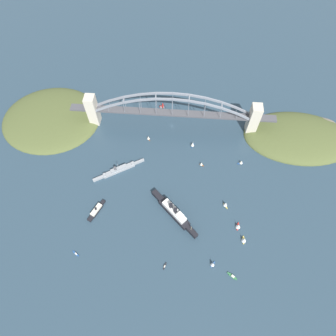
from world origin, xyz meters
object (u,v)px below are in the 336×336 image
object	(u,v)px
small_boat_1	(148,138)
small_boat_9	(241,162)
small_boat_4	(76,254)
small_boat_5	(244,240)
naval_cruiser	(118,170)
small_boat_8	(165,266)
small_boat_10	(213,264)
harbor_ferry_steamer	(96,210)
small_boat_3	(238,226)
harbor_arch_bridge	(172,113)
ocean_liner	(174,212)
small_boat_7	(232,276)
small_boat_2	(201,164)
seaplane_taxiing_near_bridge	(162,106)
small_boat_6	(226,204)
small_boat_0	(193,144)

from	to	relation	value
small_boat_1	small_boat_9	size ratio (longest dim) A/B	0.89
small_boat_4	small_boat_5	bearing A→B (deg)	-171.28
naval_cruiser	small_boat_9	size ratio (longest dim) A/B	8.17
small_boat_8	small_boat_10	bearing A→B (deg)	-174.24
harbor_ferry_steamer	small_boat_4	xyz separation A→B (m)	(13.25, 54.47, -1.73)
naval_cruiser	small_boat_1	bearing A→B (deg)	-121.35
harbor_ferry_steamer	small_boat_3	xyz separation A→B (m)	(-175.44, 8.04, 2.03)
harbor_arch_bridge	ocean_liner	xyz separation A→B (m)	(-12.07, 140.63, -22.20)
ocean_liner	small_boat_7	size ratio (longest dim) A/B	5.52
small_boat_3	small_boat_7	world-z (taller)	small_boat_3
small_boat_5	small_boat_7	world-z (taller)	small_boat_5
harbor_ferry_steamer	small_boat_2	bearing A→B (deg)	-149.01
small_boat_5	small_boat_10	world-z (taller)	small_boat_5
small_boat_1	small_boat_8	distance (m)	181.69
harbor_ferry_steamer	seaplane_taxiing_near_bridge	world-z (taller)	harbor_ferry_steamer
small_boat_5	small_boat_10	size ratio (longest dim) A/B	1.06
seaplane_taxiing_near_bridge	small_boat_10	bearing A→B (deg)	108.17
harbor_arch_bridge	small_boat_3	distance (m)	178.53
small_boat_1	small_boat_9	bearing A→B (deg)	166.27
small_boat_6	small_boat_10	size ratio (longest dim) A/B	1.06
naval_cruiser	small_boat_3	xyz separation A→B (m)	(-157.34, 68.38, 1.49)
ocean_liner	harbor_ferry_steamer	size ratio (longest dim) A/B	1.97
small_boat_3	small_boat_5	world-z (taller)	small_boat_5
small_boat_1	small_boat_7	world-z (taller)	small_boat_1
small_boat_4	small_boat_7	bearing A→B (deg)	176.38
naval_cruiser	small_boat_6	size ratio (longest dim) A/B	6.44
small_boat_1	small_boat_10	world-z (taller)	small_boat_10
small_boat_4	small_boat_7	xyz separation A→B (m)	(-179.96, 11.38, 0.22)
small_boat_5	small_boat_7	size ratio (longest dim) A/B	0.91
naval_cruiser	small_boat_9	xyz separation A→B (m)	(-165.98, -24.35, 0.62)
harbor_ferry_steamer	small_boat_8	world-z (taller)	harbor_ferry_steamer
small_boat_4	small_boat_10	xyz separation A→B (m)	(-157.82, 0.87, 3.79)
harbor_ferry_steamer	seaplane_taxiing_near_bridge	distance (m)	192.27
harbor_ferry_steamer	small_boat_6	bearing A→B (deg)	-173.08
harbor_ferry_steamer	small_boat_10	size ratio (longest dim) A/B	3.26
small_boat_1	small_boat_4	world-z (taller)	small_boat_1
small_boat_8	small_boat_7	bearing A→B (deg)	176.18
naval_cruiser	small_boat_10	distance (m)	171.41
ocean_liner	seaplane_taxiing_near_bridge	xyz separation A→B (m)	(29.64, -176.76, -3.98)
small_boat_1	small_boat_0	bearing A→B (deg)	173.32
small_boat_6	small_boat_7	distance (m)	85.67
small_boat_6	small_boat_9	xyz separation A→B (m)	(-23.25, -65.17, -1.24)
small_boat_2	naval_cruiser	bearing A→B (deg)	8.96
naval_cruiser	small_boat_8	bearing A→B (deg)	120.94
small_boat_3	small_boat_9	size ratio (longest dim) A/B	1.30
small_boat_4	harbor_ferry_steamer	bearing A→B (deg)	-103.67
harbor_ferry_steamer	seaplane_taxiing_near_bridge	xyz separation A→B (m)	(-67.31, -180.11, -0.44)
small_boat_0	small_boat_4	size ratio (longest dim) A/B	1.08
harbor_ferry_steamer	small_boat_7	size ratio (longest dim) A/B	2.81
ocean_liner	harbor_ferry_steamer	distance (m)	97.07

